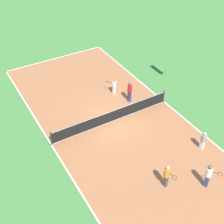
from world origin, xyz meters
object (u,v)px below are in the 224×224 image
Objects in this scene: tennis_net at (112,116)px; player_far_white at (114,86)px; bench at (158,68)px; player_coach_red at (130,90)px; player_center_orange at (167,175)px; tennis_ball_far_baseline at (85,185)px; tennis_ball_left_sideline at (101,137)px; player_near_white at (209,174)px; player_baseline_gray at (203,140)px.

tennis_net is 7.12× the size of player_far_white.
bench is 5.61m from player_coach_red.
player_center_orange reaches higher than tennis_ball_far_baseline.
player_coach_red is at bearing -62.08° from bench.
player_coach_red is 4.99m from tennis_ball_left_sideline.
bench reaches higher than tennis_ball_left_sideline.
tennis_ball_left_sideline is at bearing -139.23° from player_coach_red.
tennis_net is at bearing -141.20° from player_coach_red.
player_near_white is at bearing 138.19° from player_far_white.
player_near_white reaches higher than tennis_net.
player_coach_red reaches higher than player_baseline_gray.
bench is at bearing -120.12° from player_far_white.
player_far_white is at bearing -123.28° from tennis_net.
tennis_ball_left_sideline is at bearing 35.37° from tennis_net.
player_coach_red is 27.00× the size of tennis_ball_far_baseline.
tennis_ball_far_baseline is (4.20, -2.44, -0.97)m from player_center_orange.
player_center_orange is 5.94m from tennis_ball_left_sideline.
tennis_ball_left_sideline is (1.33, -5.70, -0.97)m from player_center_orange.
player_center_orange is 4.95m from tennis_ball_far_baseline.
tennis_net is at bearing 22.24° from player_baseline_gray.
bench is 13.41m from player_near_white.
player_center_orange is 1.27× the size of player_far_white.
player_near_white is 0.97× the size of player_coach_red.
player_coach_red reaches higher than player_near_white.
player_near_white is at bearing -24.69° from bench.
player_center_orange is at bearing -100.25° from player_coach_red.
player_baseline_gray reaches higher than tennis_net.
tennis_ball_left_sideline is (3.45, -6.94, -1.00)m from player_near_white.
bench is 10.45m from tennis_ball_left_sideline.
player_center_orange is 0.98× the size of player_near_white.
player_center_orange is at bearing 87.59° from tennis_net.
tennis_net is 143.64× the size of tennis_ball_far_baseline.
player_near_white is 11.14m from player_far_white.
tennis_ball_far_baseline is at bearing 44.51° from tennis_net.
player_near_white is 7.38m from tennis_ball_far_baseline.
tennis_net is 5.32× the size of player_coach_red.
tennis_ball_left_sideline is (-2.87, -3.26, 0.00)m from tennis_ball_far_baseline.
player_center_orange is at bearing 94.93° from player_baseline_gray.
player_far_white is 0.75× the size of player_coach_red.
tennis_ball_left_sideline is (1.62, 1.15, -0.50)m from tennis_net.
player_near_white is 7.82m from tennis_ball_left_sideline.
player_center_orange is at bearing -35.21° from bench.
player_near_white is at bearing 102.76° from tennis_net.
tennis_net is at bearing -135.49° from tennis_ball_far_baseline.
bench is 0.92× the size of player_coach_red.
bench is 24.76× the size of tennis_ball_left_sideline.
player_far_white reaches higher than tennis_ball_left_sideline.
player_coach_red is at bearing -147.53° from tennis_ball_left_sideline.
tennis_ball_left_sideline is at bearing 38.63° from player_baseline_gray.
tennis_ball_left_sideline is at bearing -172.22° from player_center_orange.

